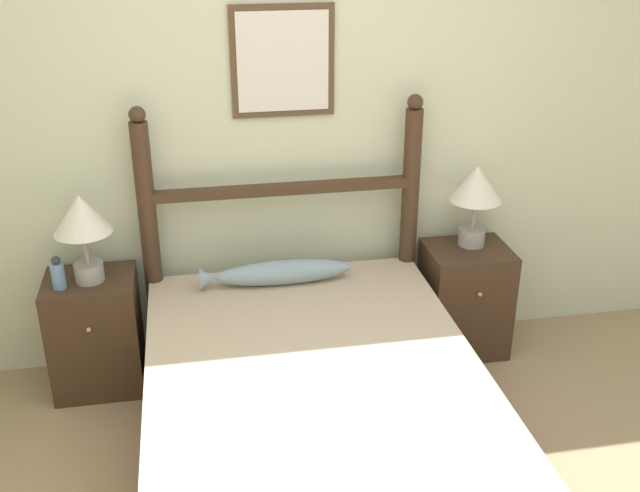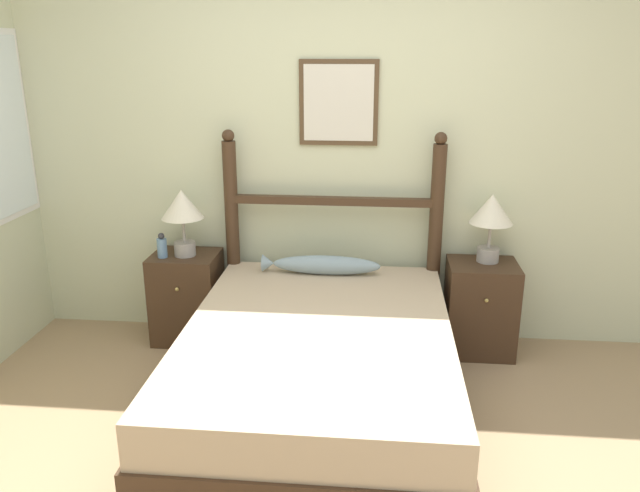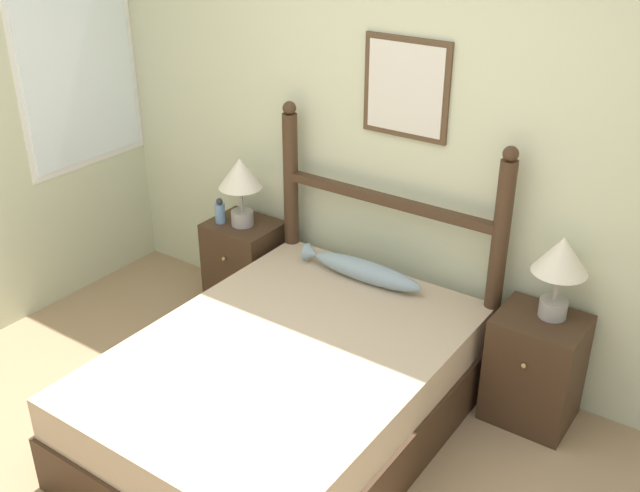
# 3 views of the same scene
# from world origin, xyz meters

# --- Properties ---
(wall_back) EXTENTS (6.40, 0.08, 2.55)m
(wall_back) POSITION_xyz_m (-0.00, 1.73, 1.28)
(wall_back) COLOR beige
(wall_back) RESTS_ON ground_plane
(bed) EXTENTS (1.43, 1.98, 0.52)m
(bed) POSITION_xyz_m (-0.03, 0.65, 0.26)
(bed) COLOR #3D2819
(bed) RESTS_ON ground_plane
(headboard) EXTENTS (1.43, 0.09, 1.42)m
(headboard) POSITION_xyz_m (-0.03, 1.59, 0.75)
(headboard) COLOR #3D2819
(headboard) RESTS_ON ground_plane
(nightstand_left) EXTENTS (0.44, 0.39, 0.61)m
(nightstand_left) POSITION_xyz_m (-1.01, 1.49, 0.30)
(nightstand_left) COLOR #3D2819
(nightstand_left) RESTS_ON ground_plane
(nightstand_right) EXTENTS (0.44, 0.39, 0.61)m
(nightstand_right) POSITION_xyz_m (0.94, 1.49, 0.30)
(nightstand_right) COLOR #3D2819
(nightstand_right) RESTS_ON ground_plane
(table_lamp_left) EXTENTS (0.27, 0.27, 0.44)m
(table_lamp_left) POSITION_xyz_m (-1.00, 1.47, 0.92)
(table_lamp_left) COLOR gray
(table_lamp_left) RESTS_ON nightstand_left
(table_lamp_right) EXTENTS (0.27, 0.27, 0.44)m
(table_lamp_right) POSITION_xyz_m (0.97, 1.53, 0.92)
(table_lamp_right) COLOR gray
(table_lamp_right) RESTS_ON nightstand_right
(bottle) EXTENTS (0.06, 0.06, 0.17)m
(bottle) POSITION_xyz_m (-1.13, 1.41, 0.68)
(bottle) COLOR #668CB2
(bottle) RESTS_ON nightstand_left
(fish_pillow) EXTENTS (0.76, 0.13, 0.12)m
(fish_pillow) POSITION_xyz_m (-0.09, 1.43, 0.58)
(fish_pillow) COLOR #8499A3
(fish_pillow) RESTS_ON bed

